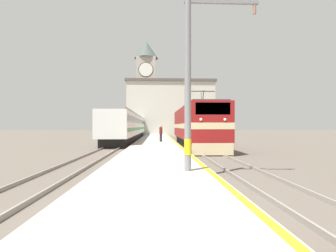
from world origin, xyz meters
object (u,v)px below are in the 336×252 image
Objects in this scene: locomotive_train at (195,126)px; clock_tower at (146,84)px; person_on_platform at (161,133)px; passenger_train at (134,126)px; catenary_mast at (191,75)px.

locomotive_train is 0.69× the size of clock_tower.
person_on_platform is 39.74m from clock_tower.
passenger_train is at bearing 103.69° from person_on_platform.
catenary_mast reaches higher than locomotive_train.
clock_tower is at bearing 93.94° from catenary_mast.
locomotive_train is at bearing -81.29° from clock_tower.
passenger_train is at bearing 109.67° from locomotive_train.
catenary_mast reaches higher than passenger_train.
catenary_mast is at bearing -81.84° from passenger_train.
passenger_train is 6.74× the size of catenary_mast.
clock_tower reaches higher than passenger_train.
passenger_train reaches higher than person_on_platform.
locomotive_train is at bearing 80.97° from catenary_mast.
catenary_mast is at bearing -87.45° from person_on_platform.
clock_tower reaches higher than person_on_platform.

